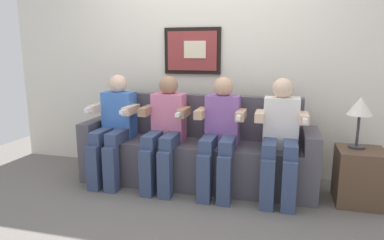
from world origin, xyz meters
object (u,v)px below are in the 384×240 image
object	(u,v)px
side_table_right	(359,176)
table_lamp	(360,108)
person_rightmost	(281,135)
person_leftmost	(114,125)
person_left_center	(165,128)
couch	(196,153)
person_right_center	(220,131)

from	to	relation	value
side_table_right	table_lamp	bearing A→B (deg)	128.27
person_rightmost	side_table_right	world-z (taller)	person_rightmost
person_leftmost	person_left_center	distance (m)	0.55
person_leftmost	table_lamp	size ratio (longest dim) A/B	2.41
couch	person_rightmost	distance (m)	0.90
person_right_center	side_table_right	bearing A→B (deg)	2.79
person_leftmost	couch	bearing A→B (deg)	11.50
couch	person_leftmost	distance (m)	0.90
couch	person_rightmost	bearing A→B (deg)	-11.46
couch	person_left_center	bearing A→B (deg)	-148.63
person_leftmost	person_rightmost	bearing A→B (deg)	0.02
person_right_center	side_table_right	size ratio (longest dim) A/B	2.22
person_right_center	side_table_right	distance (m)	1.30
person_rightmost	side_table_right	distance (m)	0.79
person_right_center	side_table_right	xyz separation A→B (m)	(1.25, 0.06, -0.36)
couch	table_lamp	world-z (taller)	table_lamp
side_table_right	person_leftmost	bearing A→B (deg)	-178.51
side_table_right	table_lamp	world-z (taller)	table_lamp
person_right_center	person_rightmost	distance (m)	0.55
couch	person_left_center	distance (m)	0.44
couch	person_leftmost	size ratio (longest dim) A/B	2.12
couch	person_rightmost	size ratio (longest dim) A/B	2.12
person_left_center	person_right_center	xyz separation A→B (m)	(0.55, 0.00, 0.00)
person_leftmost	person_right_center	xyz separation A→B (m)	(1.11, 0.00, -0.00)
couch	person_left_center	size ratio (longest dim) A/B	2.12
person_rightmost	table_lamp	xyz separation A→B (m)	(0.66, 0.11, 0.25)
person_right_center	table_lamp	distance (m)	1.25
couch	table_lamp	bearing A→B (deg)	-2.27
person_right_center	table_lamp	world-z (taller)	person_right_center
person_leftmost	person_left_center	xyz separation A→B (m)	(0.55, 0.00, -0.00)
side_table_right	person_right_center	bearing A→B (deg)	-177.21
person_leftmost	side_table_right	world-z (taller)	person_leftmost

